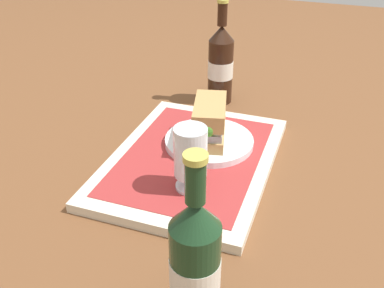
# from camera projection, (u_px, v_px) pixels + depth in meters

# --- Properties ---
(ground_plane) EXTENTS (3.00, 3.00, 0.00)m
(ground_plane) POSITION_uv_depth(u_px,v_px,m) (192.00, 164.00, 0.92)
(ground_plane) COLOR brown
(tray) EXTENTS (0.44, 0.32, 0.02)m
(tray) POSITION_uv_depth(u_px,v_px,m) (192.00, 160.00, 0.91)
(tray) COLOR beige
(tray) RESTS_ON ground_plane
(placemat) EXTENTS (0.38, 0.27, 0.00)m
(placemat) POSITION_uv_depth(u_px,v_px,m) (192.00, 156.00, 0.91)
(placemat) COLOR #9E2D2D
(placemat) RESTS_ON tray
(plate) EXTENTS (0.19, 0.19, 0.01)m
(plate) POSITION_uv_depth(u_px,v_px,m) (209.00, 141.00, 0.94)
(plate) COLOR white
(plate) RESTS_ON placemat
(sandwich) EXTENTS (0.14, 0.09, 0.08)m
(sandwich) POSITION_uv_depth(u_px,v_px,m) (209.00, 122.00, 0.92)
(sandwich) COLOR tan
(sandwich) RESTS_ON plate
(beer_glass) EXTENTS (0.06, 0.06, 0.12)m
(beer_glass) POSITION_uv_depth(u_px,v_px,m) (190.00, 157.00, 0.78)
(beer_glass) COLOR silver
(beer_glass) RESTS_ON placemat
(beer_bottle) EXTENTS (0.07, 0.07, 0.27)m
(beer_bottle) POSITION_uv_depth(u_px,v_px,m) (195.00, 264.00, 0.54)
(beer_bottle) COLOR #19381E
(beer_bottle) RESTS_ON ground_plane
(second_bottle) EXTENTS (0.07, 0.07, 0.27)m
(second_bottle) POSITION_uv_depth(u_px,v_px,m) (221.00, 64.00, 1.13)
(second_bottle) COLOR black
(second_bottle) RESTS_ON ground_plane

